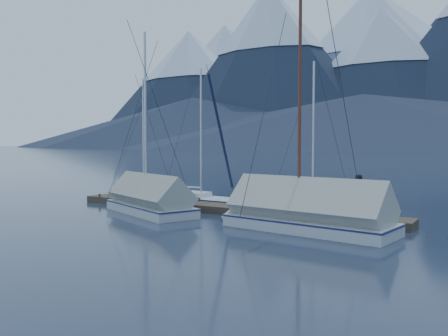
{
  "coord_description": "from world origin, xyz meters",
  "views": [
    {
      "loc": [
        12.41,
        -17.91,
        3.43
      ],
      "look_at": [
        0.0,
        2.0,
        2.2
      ],
      "focal_mm": 38.0,
      "sensor_mm": 36.0,
      "label": 1
    }
  ],
  "objects_px": {
    "sailboat_covered_near": "(295,216)",
    "sailboat_covered_far": "(145,202)",
    "person": "(360,195)",
    "sailboat_open_mid": "(208,202)",
    "sailboat_open_right": "(319,210)",
    "sailboat_open_left": "(148,198)"
  },
  "relations": [
    {
      "from": "sailboat_open_mid",
      "to": "sailboat_open_right",
      "type": "xyz_separation_m",
      "value": [
        6.36,
        0.39,
        -0.0
      ]
    },
    {
      "from": "sailboat_covered_far",
      "to": "sailboat_open_right",
      "type": "bearing_deg",
      "value": 29.93
    },
    {
      "from": "sailboat_open_right",
      "to": "sailboat_covered_near",
      "type": "xyz_separation_m",
      "value": [
        0.76,
        -4.71,
        0.36
      ]
    },
    {
      "from": "sailboat_open_left",
      "to": "sailboat_open_mid",
      "type": "xyz_separation_m",
      "value": [
        4.37,
        0.01,
        0.0
      ]
    },
    {
      "from": "sailboat_open_left",
      "to": "sailboat_covered_far",
      "type": "xyz_separation_m",
      "value": [
        3.24,
        -3.92,
        0.33
      ]
    },
    {
      "from": "sailboat_open_left",
      "to": "sailboat_open_mid",
      "type": "distance_m",
      "value": 4.37
    },
    {
      "from": "sailboat_open_mid",
      "to": "person",
      "type": "xyz_separation_m",
      "value": [
        8.86,
        -1.4,
        1.07
      ]
    },
    {
      "from": "sailboat_open_right",
      "to": "sailboat_covered_far",
      "type": "xyz_separation_m",
      "value": [
        -7.49,
        -4.31,
        0.33
      ]
    },
    {
      "from": "sailboat_open_mid",
      "to": "person",
      "type": "height_order",
      "value": "sailboat_open_mid"
    },
    {
      "from": "sailboat_covered_near",
      "to": "sailboat_covered_far",
      "type": "bearing_deg",
      "value": 177.24
    },
    {
      "from": "sailboat_open_left",
      "to": "sailboat_open_right",
      "type": "bearing_deg",
      "value": 2.11
    },
    {
      "from": "sailboat_open_mid",
      "to": "sailboat_covered_near",
      "type": "xyz_separation_m",
      "value": [
        7.12,
        -4.32,
        0.36
      ]
    },
    {
      "from": "sailboat_open_mid",
      "to": "sailboat_open_right",
      "type": "relative_size",
      "value": 1.01
    },
    {
      "from": "person",
      "to": "sailboat_covered_far",
      "type": "bearing_deg",
      "value": 83.73
    },
    {
      "from": "sailboat_covered_near",
      "to": "sailboat_covered_far",
      "type": "xyz_separation_m",
      "value": [
        -8.25,
        0.4,
        -0.03
      ]
    },
    {
      "from": "sailboat_open_left",
      "to": "sailboat_covered_far",
      "type": "relative_size",
      "value": 0.83
    },
    {
      "from": "sailboat_covered_near",
      "to": "person",
      "type": "distance_m",
      "value": 3.47
    },
    {
      "from": "sailboat_open_left",
      "to": "sailboat_open_right",
      "type": "height_order",
      "value": "sailboat_open_right"
    },
    {
      "from": "sailboat_covered_near",
      "to": "sailboat_open_right",
      "type": "bearing_deg",
      "value": 99.17
    },
    {
      "from": "person",
      "to": "sailboat_open_right",
      "type": "bearing_deg",
      "value": 33.92
    },
    {
      "from": "sailboat_covered_near",
      "to": "sailboat_covered_far",
      "type": "distance_m",
      "value": 8.26
    },
    {
      "from": "sailboat_covered_near",
      "to": "sailboat_covered_far",
      "type": "height_order",
      "value": "sailboat_covered_near"
    }
  ]
}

